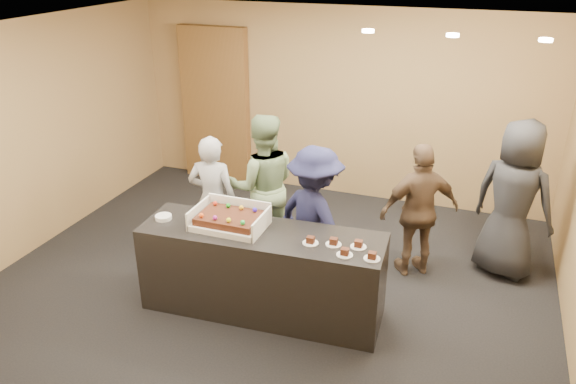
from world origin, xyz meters
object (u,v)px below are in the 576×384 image
(serving_counter, at_px, (262,272))
(person_sage_man, at_px, (263,186))
(storage_cabinet, at_px, (215,105))
(person_navy_man, at_px, (315,219))
(cake_box, at_px, (231,221))
(person_server_grey, at_px, (213,200))
(sheet_cake, at_px, (230,218))
(person_brown_extra, at_px, (420,211))
(person_dark_suit, at_px, (513,200))
(plate_stack, at_px, (164,217))

(serving_counter, bearing_deg, person_sage_man, 108.45)
(serving_counter, xyz_separation_m, person_sage_man, (-0.45, 1.12, 0.41))
(person_sage_man, bearing_deg, storage_cabinet, -77.45)
(storage_cabinet, distance_m, person_navy_man, 3.40)
(cake_box, xyz_separation_m, person_server_grey, (-0.58, 0.72, -0.18))
(sheet_cake, height_order, person_brown_extra, person_brown_extra)
(sheet_cake, bearing_deg, storage_cabinet, 118.91)
(person_dark_suit, bearing_deg, serving_counter, 58.20)
(person_navy_man, bearing_deg, sheet_cake, 71.97)
(person_server_grey, bearing_deg, plate_stack, 72.25)
(storage_cabinet, bearing_deg, person_server_grey, -64.31)
(sheet_cake, relative_size, plate_stack, 3.62)
(sheet_cake, distance_m, plate_stack, 0.71)
(person_server_grey, xyz_separation_m, person_dark_suit, (3.20, 0.87, 0.13))
(sheet_cake, distance_m, person_brown_extra, 2.12)
(storage_cabinet, height_order, person_brown_extra, storage_cabinet)
(plate_stack, bearing_deg, storage_cabinet, 107.46)
(storage_cabinet, height_order, person_sage_man, storage_cabinet)
(sheet_cake, relative_size, person_server_grey, 0.39)
(sheet_cake, bearing_deg, person_brown_extra, 37.30)
(serving_counter, bearing_deg, person_navy_man, 58.75)
(serving_counter, bearing_deg, person_brown_extra, 40.29)
(cake_box, xyz_separation_m, plate_stack, (-0.70, -0.11, -0.03))
(person_server_grey, bearing_deg, cake_box, 119.34)
(person_sage_man, relative_size, person_dark_suit, 0.96)
(person_sage_man, bearing_deg, plate_stack, 37.21)
(cake_box, distance_m, person_server_grey, 0.94)
(serving_counter, relative_size, person_brown_extra, 1.56)
(storage_cabinet, relative_size, sheet_cake, 3.92)
(cake_box, height_order, person_navy_man, person_navy_man)
(cake_box, bearing_deg, sheet_cake, -90.95)
(storage_cabinet, distance_m, person_server_grey, 2.59)
(cake_box, distance_m, person_brown_extra, 2.10)
(sheet_cake, xyz_separation_m, person_dark_suit, (2.63, 1.62, -0.10))
(sheet_cake, height_order, person_server_grey, person_server_grey)
(sheet_cake, bearing_deg, person_navy_man, 43.56)
(plate_stack, relative_size, person_dark_suit, 0.09)
(person_navy_man, distance_m, person_dark_suit, 2.18)
(serving_counter, height_order, person_dark_suit, person_dark_suit)
(sheet_cake, xyz_separation_m, person_server_grey, (-0.58, 0.75, -0.23))
(person_server_grey, xyz_separation_m, person_navy_man, (1.25, -0.11, 0.03))
(plate_stack, distance_m, person_navy_man, 1.56)
(plate_stack, bearing_deg, serving_counter, 4.44)
(serving_counter, height_order, sheet_cake, sheet_cake)
(person_sage_man, bearing_deg, cake_box, 69.28)
(serving_counter, height_order, person_navy_man, person_navy_man)
(cake_box, xyz_separation_m, person_brown_extra, (1.68, 1.25, -0.18))
(person_navy_man, height_order, person_dark_suit, person_dark_suit)
(person_server_grey, distance_m, person_sage_man, 0.60)
(serving_counter, relative_size, sheet_cake, 3.99)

